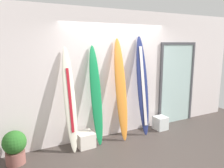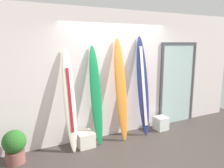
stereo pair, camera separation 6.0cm
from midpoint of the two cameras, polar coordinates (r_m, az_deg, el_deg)
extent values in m
cube|color=#423934|center=(4.36, 8.50, -18.38)|extent=(8.00, 8.00, 0.04)
cube|color=silver|center=(4.97, 0.12, 2.69)|extent=(7.20, 0.20, 2.80)
ellipsoid|color=silver|center=(4.31, -11.33, -4.17)|extent=(0.23, 0.45, 2.00)
cube|color=#AA1722|center=(4.28, -11.23, -4.18)|extent=(0.06, 0.25, 1.21)
ellipsoid|color=#167E44|center=(4.51, -4.53, -3.03)|extent=(0.24, 0.40, 2.05)
cone|color=black|center=(4.69, -3.84, -13.36)|extent=(0.07, 0.09, 0.11)
ellipsoid|color=orange|center=(4.72, 1.97, -1.48)|extent=(0.26, 0.46, 2.19)
cone|color=black|center=(4.89, 2.61, -12.14)|extent=(0.07, 0.09, 0.11)
ellipsoid|color=navy|center=(5.03, 7.60, -0.52)|extent=(0.28, 0.43, 2.24)
cube|color=silver|center=(5.01, 7.81, -0.52)|extent=(0.08, 0.31, 1.77)
cube|color=white|center=(4.64, -7.35, -14.12)|extent=(0.35, 0.35, 0.30)
cube|color=silver|center=(5.57, 12.16, -9.87)|extent=(0.29, 0.29, 0.32)
cube|color=silver|center=(5.99, 16.16, -0.04)|extent=(1.01, 0.02, 2.04)
cube|color=#47474C|center=(5.63, 12.22, -0.51)|extent=(0.06, 0.06, 2.04)
cube|color=#47474C|center=(6.36, 19.65, 0.37)|extent=(0.06, 0.06, 2.04)
cube|color=#47474C|center=(5.89, 16.69, 10.06)|extent=(1.13, 0.06, 0.06)
cylinder|color=#8A534A|center=(4.40, -24.15, -17.02)|extent=(0.33, 0.33, 0.22)
sphere|color=#296623|center=(4.28, -24.45, -13.64)|extent=(0.41, 0.41, 0.41)
camera|label=1|loc=(0.03, -90.38, -0.07)|focal=35.15mm
camera|label=2|loc=(0.03, 89.62, 0.07)|focal=35.15mm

